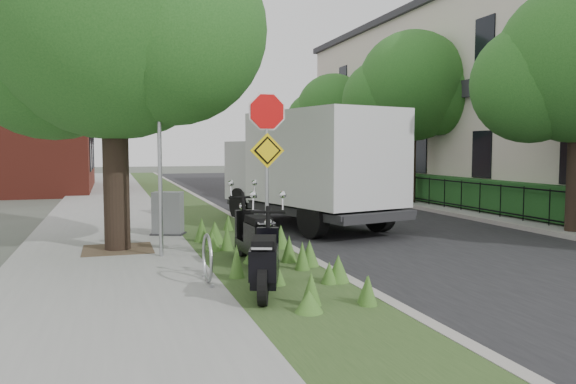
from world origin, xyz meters
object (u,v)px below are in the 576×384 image
Objects in this scene: sign_assembly at (267,142)px; box_truck at (311,164)px; scooter_far at (265,267)px; utility_cabinet at (168,214)px; scooter_near at (256,241)px.

sign_assembly reaches higher than box_truck.
scooter_far is 7.91m from box_truck.
sign_assembly is at bearing -70.54° from utility_cabinet.
sign_assembly is 1.71× the size of scooter_near.
box_truck reaches higher than utility_cabinet.
scooter_far is (-0.42, -2.15, -0.01)m from scooter_near.
scooter_near is 2.19m from scooter_far.
box_truck is 4.24m from utility_cabinet.
scooter_near is 0.29× the size of box_truck.
scooter_near is 5.84m from box_truck.
sign_assembly is 1.80m from scooter_near.
scooter_far is at bearing -114.71° from box_truck.
box_truck is at bearing 65.29° from scooter_far.
scooter_near is at bearing -119.95° from box_truck.
utility_cabinet is at bearing 105.55° from scooter_near.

